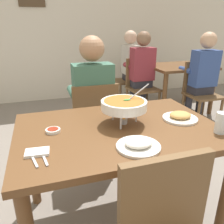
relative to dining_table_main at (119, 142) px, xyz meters
The scene contains 20 objects.
ground_plane 0.66m from the dining_table_main, ahead, with size 16.00×16.00×0.00m, color gray.
cafe_rear_partition 3.42m from the dining_table_main, 90.00° to the left, with size 10.00×0.10×3.00m, color beige.
dining_table_main is the anchor object (origin of this frame).
chair_diner_main 0.74m from the dining_table_main, 90.00° to the left, with size 0.44×0.44×0.90m.
diner_main 0.77m from the dining_table_main, 90.00° to the left, with size 0.40×0.45×1.31m.
curry_bowl 0.25m from the dining_table_main, 43.96° to the left, with size 0.33×0.30×0.26m.
rice_plate 0.31m from the dining_table_main, 87.91° to the right, with size 0.24×0.24×0.06m.
appetizer_plate 0.47m from the dining_table_main, ahead, with size 0.24×0.24×0.06m.
sauce_dish 0.43m from the dining_table_main, behind, with size 0.09×0.09×0.02m.
napkin_folded 0.55m from the dining_table_main, 160.47° to the right, with size 0.12×0.08×0.02m, color white.
fork_utensil 0.59m from the dining_table_main, 156.44° to the right, with size 0.01×0.17×0.01m, color silver.
spoon_utensil 0.54m from the dining_table_main, 154.28° to the right, with size 0.01×0.17×0.01m, color silver.
drink_glass 0.64m from the dining_table_main, 25.19° to the right, with size 0.07×0.07×0.13m.
dining_table_far 2.65m from the dining_table_main, 48.55° to the left, with size 1.00×0.80×0.77m.
chair_bg_left 2.80m from the dining_table_main, 65.60° to the left, with size 0.46×0.46×0.90m.
chair_bg_middle 2.29m from the dining_table_main, 39.20° to the left, with size 0.44×0.44×0.90m.
chair_bg_right 2.31m from the dining_table_main, 61.88° to the left, with size 0.47×0.47×0.90m.
patron_bg_left 2.75m from the dining_table_main, 65.86° to the left, with size 0.45×0.40×1.31m.
patron_bg_middle 2.28m from the dining_table_main, 39.11° to the left, with size 0.40×0.45×1.31m.
patron_bg_right 2.32m from the dining_table_main, 61.86° to the left, with size 0.40×0.45×1.31m.
Camera 1 is at (-0.45, -1.26, 1.39)m, focal length 36.51 mm.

